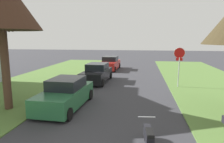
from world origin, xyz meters
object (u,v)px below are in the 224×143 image
at_px(stop_sign_far, 179,59).
at_px(street_tree_left_mid_a, 0,0).
at_px(parked_sedan_black, 97,73).
at_px(parked_motorcycle, 149,138).
at_px(parked_sedan_green, 66,94).
at_px(parked_sedan_red, 110,64).

xyz_separation_m(stop_sign_far, street_tree_left_mid_a, (-9.61, -6.32, 3.33)).
relative_size(parked_sedan_black, parked_motorcycle, 2.18).
relative_size(parked_sedan_green, parked_sedan_red, 1.00).
xyz_separation_m(street_tree_left_mid_a, parked_sedan_green, (2.85, 0.79, -4.80)).
height_order(street_tree_left_mid_a, parked_sedan_red, street_tree_left_mid_a).
distance_m(parked_sedan_black, parked_sedan_red, 6.86).
xyz_separation_m(stop_sign_far, parked_sedan_red, (-6.51, 7.89, -1.47)).
distance_m(parked_sedan_green, parked_sedan_red, 13.42).
bearing_deg(street_tree_left_mid_a, parked_motorcycle, -22.76).
xyz_separation_m(parked_sedan_black, parked_motorcycle, (4.10, -10.35, -0.24)).
bearing_deg(street_tree_left_mid_a, parked_sedan_green, 15.41).
xyz_separation_m(parked_sedan_green, parked_sedan_black, (0.22, 6.56, 0.00)).
xyz_separation_m(stop_sign_far, parked_sedan_black, (-6.54, 1.03, -1.47)).
bearing_deg(parked_motorcycle, street_tree_left_mid_a, 157.24).
height_order(stop_sign_far, parked_sedan_red, stop_sign_far).
relative_size(parked_sedan_red, parked_motorcycle, 2.18).
bearing_deg(parked_sedan_black, parked_sedan_red, 89.76).
bearing_deg(parked_sedan_red, stop_sign_far, -50.46).
bearing_deg(parked_sedan_green, parked_sedan_black, 88.04).
relative_size(street_tree_left_mid_a, parked_sedan_red, 1.57).
bearing_deg(street_tree_left_mid_a, stop_sign_far, 33.32).
distance_m(parked_sedan_green, parked_motorcycle, 5.75).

